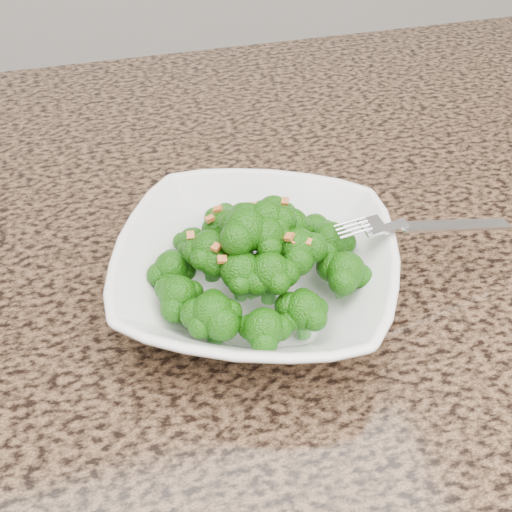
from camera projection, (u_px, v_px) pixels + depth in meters
name	position (u px, v px, depth m)	size (l,w,h in m)	color
granite_counter	(215.00, 296.00, 0.61)	(1.64, 1.04, 0.03)	brown
bowl	(256.00, 273.00, 0.57)	(0.25, 0.25, 0.06)	white
broccoli_pile	(256.00, 218.00, 0.53)	(0.22, 0.22, 0.06)	#1B5E0A
garlic_topping	(256.00, 183.00, 0.51)	(0.13, 0.13, 0.01)	#CD7232
fork	(399.00, 226.00, 0.56)	(0.19, 0.03, 0.01)	silver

